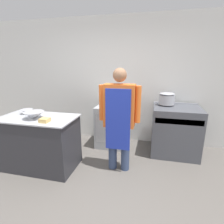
{
  "coord_description": "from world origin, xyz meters",
  "views": [
    {
      "loc": [
        0.76,
        -1.67,
        1.73
      ],
      "look_at": [
        0.1,
        1.18,
        0.92
      ],
      "focal_mm": 28.0,
      "sensor_mm": 36.0,
      "label": 1
    }
  ],
  "objects": [
    {
      "name": "small_bowl",
      "position": [
        -1.35,
        0.84,
        0.93
      ],
      "size": [
        0.21,
        0.21,
        0.08
      ],
      "color": "#B2B5BC",
      "rests_on": "prep_counter"
    },
    {
      "name": "prep_counter",
      "position": [
        -1.04,
        0.69,
        0.45
      ],
      "size": [
        1.26,
        0.7,
        0.89
      ],
      "color": "#2D2D33",
      "rests_on": "ground_plane"
    },
    {
      "name": "wall_back",
      "position": [
        0.0,
        2.16,
        1.35
      ],
      "size": [
        8.0,
        0.05,
        2.7
      ],
      "color": "white",
      "rests_on": "ground_plane"
    },
    {
      "name": "stove",
      "position": [
        1.24,
        1.72,
        0.47
      ],
      "size": [
        0.87,
        0.74,
        0.96
      ],
      "color": "#4C4F56",
      "rests_on": "ground_plane"
    },
    {
      "name": "ground_plane",
      "position": [
        0.0,
        0.0,
        0.0
      ],
      "size": [
        14.0,
        14.0,
        0.0
      ],
      "primitive_type": "plane",
      "color": "#5B5651"
    },
    {
      "name": "plastic_tub",
      "position": [
        -0.78,
        0.51,
        0.92
      ],
      "size": [
        0.13,
        0.13,
        0.06
      ],
      "color": "#D8B266",
      "rests_on": "prep_counter"
    },
    {
      "name": "person_cook",
      "position": [
        0.28,
        0.91,
        0.96
      ],
      "size": [
        0.66,
        0.24,
        1.68
      ],
      "color": "#38476B",
      "rests_on": "ground_plane"
    },
    {
      "name": "fridge_unit",
      "position": [
        -0.04,
        1.8,
        0.44
      ],
      "size": [
        0.65,
        0.63,
        0.88
      ],
      "color": "#A8ADB2",
      "rests_on": "ground_plane"
    },
    {
      "name": "mixing_bowl",
      "position": [
        -1.04,
        0.63,
        0.95
      ],
      "size": [
        0.32,
        0.32,
        0.11
      ],
      "color": "#B2B5BC",
      "rests_on": "prep_counter"
    },
    {
      "name": "stock_pot",
      "position": [
        1.04,
        1.85,
        1.08
      ],
      "size": [
        0.3,
        0.3,
        0.24
      ],
      "color": "#B2B5BC",
      "rests_on": "stove"
    }
  ]
}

